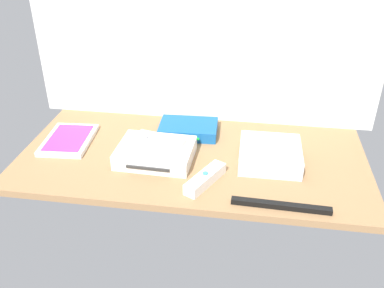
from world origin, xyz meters
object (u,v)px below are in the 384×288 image
Objects in this scene: network_router at (188,129)px; game_case at (69,140)px; mini_computer at (270,155)px; game_console at (156,153)px; sensor_bar at (281,206)px; remote_wand at (205,179)px; remote_classic_pad at (158,143)px.

game_case is at bearing -165.46° from network_router.
mini_computer is 0.86× the size of game_case.
game_console is 38.68cm from sensor_bar.
game_console reaches higher than sensor_bar.
network_router is at bearing 131.70° from sensor_bar.
remote_wand reaches higher than sensor_bar.
game_console is 3.29cm from remote_classic_pad.
sensor_bar is at bearing 5.97° from remote_wand.
game_case is (-60.79, 2.60, -1.88)cm from mini_computer.
mini_computer is 1.15× the size of remote_wand.
game_case is 1.08× the size of network_router.
remote_wand is (8.65, -26.16, -0.19)cm from network_router.
sensor_bar is (34.75, -16.93, -1.50)cm from game_console.
network_router is (6.79, 16.56, -0.50)cm from game_console.
network_router reaches higher than game_case.
mini_computer is 20.35cm from sensor_bar.
game_console is 32.28cm from mini_computer.
mini_computer reaches higher than network_router.
mini_computer is 0.71× the size of sensor_bar.
mini_computer is 0.93× the size of network_router.
mini_computer is at bearing 7.54° from game_console.
remote_wand is at bearing -23.25° from game_case.
game_console is 1.45× the size of remote_wand.
game_console is at bearing -15.40° from game_case.
mini_computer is at bearing 18.73° from remote_classic_pad.
remote_classic_pad is at bearing -112.55° from network_router.
remote_wand is (-16.69, -12.76, -1.13)cm from mini_computer.
game_console reaches higher than remote_wand.
mini_computer is at bearing -6.50° from game_case.
sensor_bar is at bearing -82.56° from mini_computer.
network_router is at bearing 12.90° from game_case.
remote_classic_pad reaches higher than network_router.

